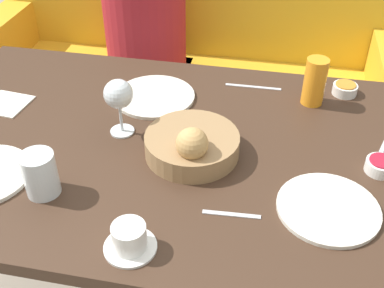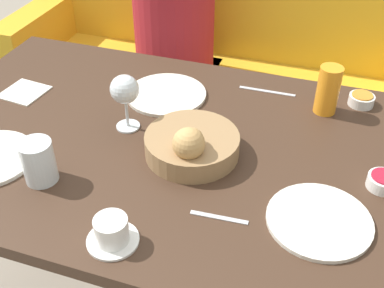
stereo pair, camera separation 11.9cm
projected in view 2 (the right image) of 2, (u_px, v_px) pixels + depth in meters
The scene contains 15 objects.
dining_table at pixel (181, 171), 1.29m from camera, with size 1.47×0.87×0.72m.
couch at pixel (217, 84), 2.29m from camera, with size 1.87×0.70×0.86m.
seated_person at pixel (175, 58), 2.10m from camera, with size 0.34×0.44×1.16m.
bread_basket at pixel (192, 144), 1.18m from camera, with size 0.23×0.23×0.12m.
plate_near_right at pixel (319, 220), 1.02m from camera, with size 0.22×0.22×0.01m.
plate_far_center at pixel (166, 94), 1.42m from camera, with size 0.24×0.24×0.01m.
juice_glass at pixel (328, 90), 1.32m from camera, with size 0.06×0.06×0.14m.
water_tumbler at pixel (38, 162), 1.10m from camera, with size 0.08×0.08×0.11m.
wine_glass at pixel (125, 91), 1.23m from camera, with size 0.08×0.08×0.16m.
coffee_cup at pixel (112, 232), 0.96m from camera, with size 0.11×0.11×0.06m.
jam_bowl_berry at pixel (383, 181), 1.10m from camera, with size 0.07×0.07×0.03m.
jam_bowl_honey at pixel (361, 100), 1.38m from camera, with size 0.07×0.07×0.03m.
fork_silver at pixel (267, 91), 1.44m from camera, with size 0.17×0.01×0.00m.
spoon_coffee at pixel (219, 217), 1.03m from camera, with size 0.13×0.02×0.00m.
napkin at pixel (24, 92), 1.44m from camera, with size 0.13×0.13×0.00m.
Camera 2 is at (0.34, -0.92, 1.47)m, focal length 45.00 mm.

